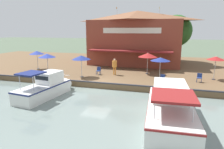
% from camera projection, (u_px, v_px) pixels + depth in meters
% --- Properties ---
extents(ground_plane, '(220.00, 220.00, 0.00)m').
position_uv_depth(ground_plane, '(96.00, 89.00, 18.99)').
color(ground_plane, '#4C5B47').
extents(quay_deck, '(22.00, 56.00, 0.60)m').
position_uv_depth(quay_deck, '(122.00, 66.00, 29.23)').
color(quay_deck, brown).
rests_on(quay_deck, ground).
extents(quay_edge_fender, '(0.20, 50.40, 0.10)m').
position_uv_depth(quay_edge_fender, '(96.00, 82.00, 18.94)').
color(quay_edge_fender, '#2D2D33').
rests_on(quay_edge_fender, quay_deck).
extents(waterfront_restaurant, '(11.36, 13.21, 8.27)m').
position_uv_depth(waterfront_restaurant, '(137.00, 37.00, 30.16)').
color(waterfront_restaurant, brown).
rests_on(waterfront_restaurant, quay_deck).
extents(patio_umbrella_mid_patio_right, '(1.85, 1.85, 2.37)m').
position_uv_depth(patio_umbrella_mid_patio_right, '(37.00, 53.00, 25.13)').
color(patio_umbrella_mid_patio_right, '#B7B7B7').
rests_on(patio_umbrella_mid_patio_right, quay_deck).
extents(patio_umbrella_mid_patio_left, '(1.96, 1.96, 2.36)m').
position_uv_depth(patio_umbrella_mid_patio_left, '(81.00, 57.00, 20.82)').
color(patio_umbrella_mid_patio_left, '#B7B7B7').
rests_on(patio_umbrella_mid_patio_left, quay_deck).
extents(patio_umbrella_far_corner, '(1.88, 1.88, 2.41)m').
position_uv_depth(patio_umbrella_far_corner, '(47.00, 56.00, 21.83)').
color(patio_umbrella_far_corner, '#B7B7B7').
rests_on(patio_umbrella_far_corner, quay_deck).
extents(patio_umbrella_by_entrance, '(1.72, 1.72, 2.40)m').
position_uv_depth(patio_umbrella_by_entrance, '(216.00, 58.00, 19.72)').
color(patio_umbrella_by_entrance, '#B7B7B7').
rests_on(patio_umbrella_by_entrance, quay_deck).
extents(patio_umbrella_back_row, '(2.14, 2.14, 2.42)m').
position_uv_depth(patio_umbrella_back_row, '(148.00, 55.00, 22.44)').
color(patio_umbrella_back_row, '#B7B7B7').
rests_on(patio_umbrella_back_row, quay_deck).
extents(patio_umbrella_near_quay_edge, '(1.97, 1.97, 2.25)m').
position_uv_depth(patio_umbrella_near_quay_edge, '(160.00, 59.00, 20.09)').
color(patio_umbrella_near_quay_edge, '#B7B7B7').
rests_on(patio_umbrella_near_quay_edge, quay_deck).
extents(cafe_chair_beside_entrance, '(0.46, 0.46, 0.85)m').
position_uv_depth(cafe_chair_beside_entrance, '(99.00, 70.00, 22.39)').
color(cafe_chair_beside_entrance, navy).
rests_on(cafe_chair_beside_entrance, quay_deck).
extents(cafe_chair_back_row_seat, '(0.51, 0.51, 0.85)m').
position_uv_depth(cafe_chair_back_row_seat, '(162.00, 78.00, 18.64)').
color(cafe_chair_back_row_seat, navy).
rests_on(cafe_chair_back_row_seat, quay_deck).
extents(cafe_chair_far_corner_seat, '(0.50, 0.50, 0.85)m').
position_uv_depth(cafe_chair_far_corner_seat, '(199.00, 77.00, 19.14)').
color(cafe_chair_far_corner_seat, navy).
rests_on(cafe_chair_far_corner_seat, quay_deck).
extents(person_near_entrance, '(0.51, 0.51, 1.82)m').
position_uv_depth(person_near_entrance, '(115.00, 65.00, 22.08)').
color(person_near_entrance, orange).
rests_on(person_near_entrance, quay_deck).
extents(motorboat_mid_row, '(8.08, 3.00, 2.22)m').
position_uv_depth(motorboat_mid_row, '(169.00, 104.00, 12.74)').
color(motorboat_mid_row, white).
rests_on(motorboat_mid_row, river_water).
extents(motorboat_fourth_along, '(6.02, 2.52, 2.32)m').
position_uv_depth(motorboat_fourth_along, '(48.00, 87.00, 16.83)').
color(motorboat_fourth_along, white).
rests_on(motorboat_fourth_along, river_water).
extents(mooring_post, '(0.22, 0.22, 0.88)m').
position_uv_depth(mooring_post, '(176.00, 83.00, 17.12)').
color(mooring_post, '#473323').
rests_on(mooring_post, quay_deck).
extents(tree_downstream_bank, '(5.06, 4.82, 7.18)m').
position_uv_depth(tree_downstream_bank, '(175.00, 32.00, 30.62)').
color(tree_downstream_bank, brown).
rests_on(tree_downstream_bank, quay_deck).
extents(tree_upstream_bank, '(5.04, 4.80, 8.08)m').
position_uv_depth(tree_upstream_bank, '(137.00, 26.00, 34.21)').
color(tree_upstream_bank, brown).
rests_on(tree_upstream_bank, quay_deck).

